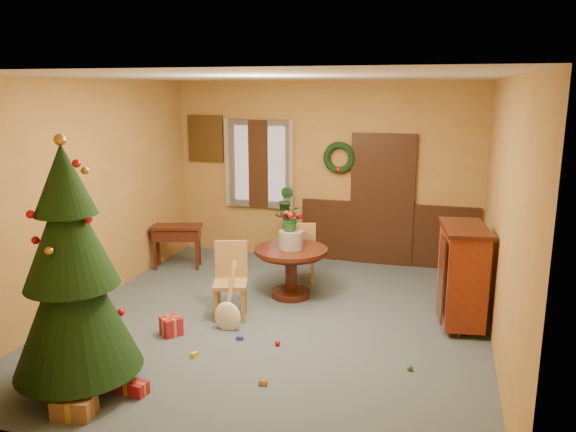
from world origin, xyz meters
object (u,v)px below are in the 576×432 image
(sideboard, at_px, (462,273))
(christmas_tree, at_px, (72,274))
(writing_desk, at_px, (177,236))
(dining_table, at_px, (291,263))
(chair_near, at_px, (231,277))

(sideboard, bearing_deg, christmas_tree, -143.80)
(christmas_tree, xyz_separation_m, writing_desk, (-0.82, 3.61, -0.62))
(writing_desk, bearing_deg, sideboard, -14.30)
(dining_table, bearing_deg, christmas_tree, -113.60)
(chair_near, height_order, sideboard, sideboard)
(christmas_tree, height_order, sideboard, christmas_tree)
(christmas_tree, bearing_deg, writing_desk, 102.74)
(chair_near, bearing_deg, writing_desk, 134.35)
(dining_table, xyz_separation_m, sideboard, (2.19, -0.35, 0.18))
(writing_desk, bearing_deg, dining_table, -19.65)
(chair_near, distance_m, christmas_tree, 2.26)
(writing_desk, height_order, sideboard, sideboard)
(chair_near, bearing_deg, christmas_tree, -109.07)
(writing_desk, bearing_deg, chair_near, -45.65)
(dining_table, bearing_deg, chair_near, -123.63)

